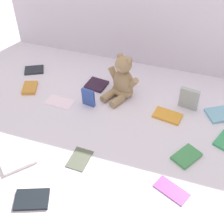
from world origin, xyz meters
The scene contains 16 objects.
ground_plane centered at (0.00, 0.00, 0.00)m, with size 3.20×3.20×0.00m, color silver.
backdrop_drape centered at (0.00, 0.48, 0.38)m, with size 1.65×0.03×0.76m, color silver.
teddy_bear centered at (-0.04, 0.15, 0.09)m, with size 0.19×0.20×0.23m.
book_case_0 centered at (0.34, -0.17, 0.01)m, with size 0.08×0.12×0.02m, color #3F8A50.
book_case_1 centered at (0.22, 0.06, 0.01)m, with size 0.08×0.13×0.01m, color orange.
book_case_2 centered at (-0.32, -0.41, 0.01)m, with size 0.09×0.14×0.02m, color white.
book_case_3 centered at (0.30, 0.15, 0.06)m, with size 0.09×0.02×0.12m, color #9EA6A5.
book_case_4 centered at (-0.17, 0.02, 0.05)m, with size 0.07×0.02×0.10m, color #314DA4.
book_case_5 centered at (-0.32, -0.01, 0.00)m, with size 0.08×0.14×0.01m, color white.
book_case_6 centered at (-0.58, 0.20, 0.01)m, with size 0.08×0.11×0.01m, color #21252C.
book_case_7 centered at (-0.08, -0.32, 0.00)m, with size 0.08×0.11×0.01m, color #535849.
book_case_8 centered at (-0.19, 0.18, 0.01)m, with size 0.10×0.10×0.01m, color #2A182B.
book_case_9 centered at (-0.52, 0.04, 0.01)m, with size 0.07×0.10×0.02m, color #CB8431.
book_case_10 centered at (-0.17, -0.55, 0.01)m, with size 0.09×0.13×0.01m, color black.
book_case_11 centered at (0.31, -0.35, 0.00)m, with size 0.07×0.13×0.01m, color #883C8E.
book_case_13 centered at (0.45, 0.14, 0.01)m, with size 0.10×0.11×0.01m, color #74B0CE.
Camera 1 is at (0.30, -1.04, 1.01)m, focal length 49.04 mm.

